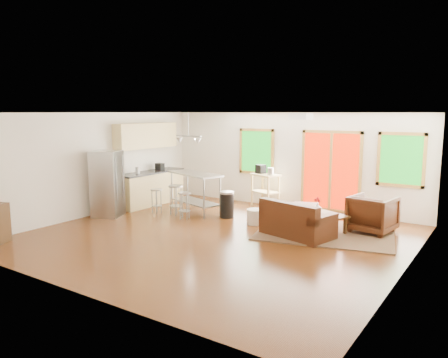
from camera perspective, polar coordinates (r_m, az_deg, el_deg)
The scene contains 27 objects.
floor at distance 9.31m, azimuth -1.03°, elevation -7.61°, with size 7.50×7.00×0.02m, color #3E1E0A.
ceiling at distance 8.93m, azimuth -1.08°, elevation 8.73°, with size 7.50×7.00×0.02m, color white.
back_wall at distance 12.06m, azimuth 8.51°, elevation 2.40°, with size 7.50×0.02×2.60m, color white.
left_wall at distance 11.58m, azimuth -16.54°, elevation 1.87°, with size 0.02×7.00×2.60m, color white.
right_wall at distance 7.57m, azimuth 23.03°, elevation -1.95°, with size 0.02×7.00×2.60m, color white.
front_wall at distance 6.51m, azimuth -19.00°, elevation -3.38°, with size 7.50×0.02×2.60m, color white.
window_left at distance 12.45m, azimuth 4.26°, elevation 3.60°, with size 1.10×0.05×1.30m.
french_doors at distance 11.58m, azimuth 13.75°, elevation 0.99°, with size 1.60×0.05×2.10m.
window_right at distance 11.07m, azimuth 22.12°, elevation 2.34°, with size 1.10×0.05×1.30m.
rug at distance 9.83m, azimuth 13.06°, elevation -6.82°, with size 2.83×2.18×0.03m, color #475B38.
loveseat at distance 9.35m, azimuth 9.42°, elevation -5.65°, with size 1.61×1.15×0.78m.
coffee_table at distance 9.85m, azimuth 12.80°, elevation -4.73°, with size 1.19×0.96×0.41m.
armchair at distance 10.06m, azimuth 18.85°, elevation -4.13°, with size 0.88×0.83×0.91m, color black.
ottoman at distance 10.83m, azimuth 10.68°, elevation -4.29°, with size 0.60×0.60×0.40m, color black.
pouf at distance 10.32m, azimuth 4.09°, elevation -4.93°, with size 0.40×0.40×0.35m, color beige.
vase at distance 9.96m, azimuth 12.08°, elevation -3.56°, with size 0.25×0.26×0.34m.
cabinets at distance 12.58m, azimuth -9.72°, elevation 0.93°, with size 0.64×2.24×2.30m.
refrigerator at distance 11.34m, azimuth -14.96°, elevation -0.59°, with size 0.86×0.85×1.66m.
island at distance 11.44m, azimuth -3.81°, elevation -0.82°, with size 1.76×1.12×1.04m.
cup at distance 11.26m, azimuth -2.06°, elevation 0.55°, with size 0.12×0.09×0.12m, color white.
bar_stool_a at distance 11.47m, azimuth -8.81°, elevation -2.11°, with size 0.33×0.33×0.64m.
bar_stool_b at distance 11.19m, azimuth -6.33°, elevation -1.81°, with size 0.43×0.43×0.77m.
bar_stool_c at distance 10.75m, azimuth -5.19°, elevation -2.64°, with size 0.41×0.41×0.67m.
trash_can at distance 10.90m, azimuth 0.38°, elevation -3.33°, with size 0.39×0.39×0.66m.
kitchen_cart at distance 12.03m, azimuth 5.36°, elevation 0.04°, with size 0.88×0.71×1.17m.
ceiling_flush at distance 8.67m, azimuth 10.04°, elevation 8.07°, with size 0.35×0.35×0.12m, color white.
pendant_light at distance 11.29m, azimuth -4.66°, elevation 5.09°, with size 0.80×0.18×0.79m.
Camera 1 is at (5.10, -7.34, 2.61)m, focal length 35.00 mm.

